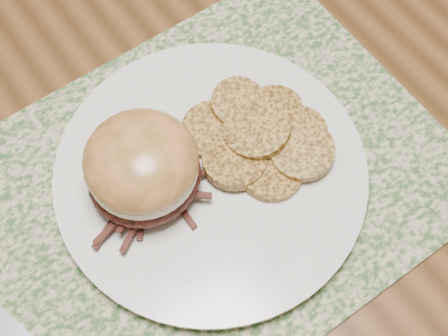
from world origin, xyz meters
The scene contains 5 objects.
ground centered at (0.00, 0.00, 0.00)m, with size 3.50×3.50×0.00m, color #53371C.
placemat centered at (0.16, -0.19, 0.75)m, with size 0.45×0.33×0.00m, color #35572D.
dinner_plate centered at (0.18, -0.19, 0.76)m, with size 0.26×0.26×0.02m, color white.
pork_sandwich centered at (0.12, -0.17, 0.81)m, with size 0.10×0.10×0.07m.
roasted_potatoes centered at (0.23, -0.19, 0.78)m, with size 0.13×0.15×0.03m.
Camera 1 is at (0.05, -0.39, 1.26)m, focal length 50.00 mm.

